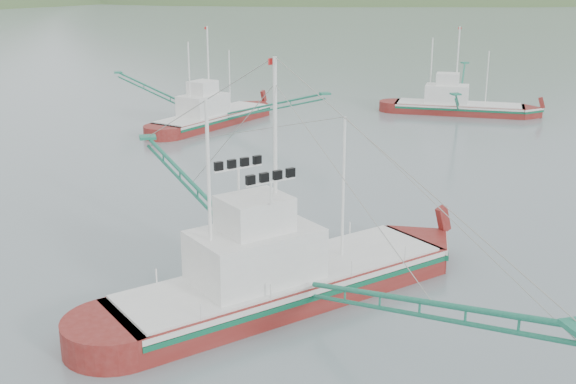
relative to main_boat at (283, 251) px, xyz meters
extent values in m
plane|color=slate|center=(1.58, -0.59, -2.28)|extent=(1200.00, 1200.00, 0.00)
cube|color=maroon|center=(0.13, 0.05, -2.07)|extent=(15.97, 9.29, 2.07)
cube|color=silver|center=(0.13, 0.05, -1.19)|extent=(15.71, 9.25, 0.23)
cube|color=#0C5A3B|center=(0.13, 0.05, -1.45)|extent=(15.71, 9.27, 0.23)
cube|color=silver|center=(0.13, 0.05, -0.98)|extent=(15.17, 8.82, 0.12)
cube|color=silver|center=(-1.32, -0.49, 0.10)|extent=(6.00, 4.90, 2.27)
cube|color=silver|center=(-1.32, -0.49, 1.96)|extent=(3.31, 3.07, 1.45)
cylinder|color=white|center=(-0.35, -0.13, 3.61)|extent=(0.17, 0.17, 9.30)
cylinder|color=white|center=(-3.26, -1.21, 2.92)|extent=(0.14, 0.14, 7.91)
cylinder|color=white|center=(3.04, 1.13, 2.22)|extent=(0.12, 0.12, 6.51)
cube|color=maroon|center=(27.49, 37.73, -2.11)|extent=(12.73, 9.16, 1.69)
cube|color=silver|center=(27.49, 37.73, -1.39)|extent=(12.54, 9.09, 0.19)
cube|color=#0C5A3B|center=(27.49, 37.73, -1.60)|extent=(12.55, 9.11, 0.19)
cube|color=silver|center=(27.49, 37.73, -1.22)|extent=(12.10, 8.70, 0.10)
cube|color=silver|center=(26.38, 38.35, -0.33)|extent=(5.02, 4.43, 1.86)
cube|color=silver|center=(26.38, 38.35, 1.19)|extent=(2.83, 2.70, 1.18)
cylinder|color=white|center=(27.12, 37.94, 2.55)|extent=(0.14, 0.14, 7.62)
cylinder|color=white|center=(24.90, 39.18, 1.98)|extent=(0.12, 0.12, 6.48)
cylinder|color=white|center=(29.70, 36.49, 1.41)|extent=(0.10, 0.10, 5.33)
cube|color=maroon|center=(2.59, 38.37, -2.10)|extent=(12.24, 11.70, 1.78)
cube|color=silver|center=(2.59, 38.37, -1.34)|extent=(12.09, 11.57, 0.20)
cube|color=#0C5A3B|center=(2.59, 38.37, -1.56)|extent=(12.11, 11.58, 0.20)
cube|color=silver|center=(2.59, 38.37, -1.16)|extent=(11.63, 11.12, 0.11)
cube|color=silver|center=(1.61, 37.46, -0.23)|extent=(5.21, 5.12, 1.96)
cube|color=silver|center=(1.61, 37.46, 1.38)|extent=(3.03, 3.01, 1.25)
cylinder|color=white|center=(2.27, 38.07, 2.81)|extent=(0.14, 0.14, 8.03)
cylinder|color=white|center=(0.30, 36.25, 2.20)|extent=(0.12, 0.12, 6.82)
cylinder|color=white|center=(4.56, 40.19, 1.60)|extent=(0.11, 0.11, 5.62)
camera|label=1|loc=(-6.81, -27.99, 11.42)|focal=45.00mm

